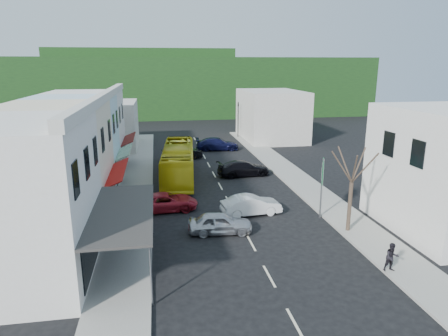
# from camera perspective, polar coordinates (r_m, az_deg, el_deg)

# --- Properties ---
(ground) EXTENTS (120.00, 120.00, 0.00)m
(ground) POSITION_cam_1_polar(r_m,az_deg,el_deg) (28.53, 2.03, -7.29)
(ground) COLOR black
(ground) RESTS_ON ground
(sidewalk_left) EXTENTS (3.00, 52.00, 0.15)m
(sidewalk_left) POSITION_cam_1_polar(r_m,az_deg,el_deg) (37.49, -12.43, -2.11)
(sidewalk_left) COLOR gray
(sidewalk_left) RESTS_ON ground
(sidewalk_right) EXTENTS (3.00, 52.00, 0.15)m
(sidewalk_right) POSITION_cam_1_polar(r_m,az_deg,el_deg) (39.60, 9.78, -1.08)
(sidewalk_right) COLOR gray
(sidewalk_right) RESTS_ON ground
(shopfront_row) EXTENTS (8.25, 30.00, 8.00)m
(shopfront_row) POSITION_cam_1_polar(r_m,az_deg,el_deg) (32.40, -22.03, 1.71)
(shopfront_row) COLOR silver
(shopfront_row) RESTS_ON ground
(distant_block_left) EXTENTS (8.00, 10.00, 6.00)m
(distant_block_left) POSITION_cam_1_polar(r_m,az_deg,el_deg) (53.87, -16.64, 5.84)
(distant_block_left) COLOR #B7B2A8
(distant_block_left) RESTS_ON ground
(distant_block_right) EXTENTS (8.00, 12.00, 7.00)m
(distant_block_right) POSITION_cam_1_polar(r_m,az_deg,el_deg) (58.71, 6.74, 7.51)
(distant_block_right) COLOR #B7B2A8
(distant_block_right) RESTS_ON ground
(hillside) EXTENTS (80.00, 26.00, 14.00)m
(hillside) POSITION_cam_1_polar(r_m,az_deg,el_deg) (91.18, -7.29, 12.02)
(hillside) COLOR black
(hillside) RESTS_ON ground
(bus) EXTENTS (3.47, 11.77, 3.10)m
(bus) POSITION_cam_1_polar(r_m,az_deg,el_deg) (38.07, -6.54, 0.70)
(bus) COLOR yellow
(bus) RESTS_ON ground
(car_silver) EXTENTS (4.54, 2.16, 1.40)m
(car_silver) POSITION_cam_1_polar(r_m,az_deg,el_deg) (25.99, -0.56, -7.86)
(car_silver) COLOR silver
(car_silver) RESTS_ON ground
(car_white) EXTENTS (4.57, 2.27, 1.40)m
(car_white) POSITION_cam_1_polar(r_m,az_deg,el_deg) (29.16, 3.90, -5.34)
(car_white) COLOR white
(car_white) RESTS_ON ground
(car_red) EXTENTS (4.72, 2.20, 1.40)m
(car_red) POSITION_cam_1_polar(r_m,az_deg,el_deg) (30.20, -8.33, -4.76)
(car_red) COLOR maroon
(car_red) RESTS_ON ground
(car_black_near) EXTENTS (4.67, 2.29, 1.40)m
(car_black_near) POSITION_cam_1_polar(r_m,az_deg,el_deg) (39.16, 2.83, -0.11)
(car_black_near) COLOR black
(car_black_near) RESTS_ON ground
(car_black_far) EXTENTS (4.56, 2.22, 1.40)m
(car_black_far) POSITION_cam_1_polar(r_m,az_deg,el_deg) (46.38, -6.05, 2.15)
(car_black_far) COLOR black
(car_black_far) RESTS_ON ground
(car_navy_far) EXTENTS (4.62, 2.15, 1.40)m
(car_navy_far) POSITION_cam_1_polar(r_m,az_deg,el_deg) (50.98, -0.95, 3.36)
(car_navy_far) COLOR black
(car_navy_far) RESTS_ON ground
(pedestrian_left) EXTENTS (0.52, 0.67, 1.70)m
(pedestrian_left) POSITION_cam_1_polar(r_m,az_deg,el_deg) (28.10, -15.41, -5.99)
(pedestrian_left) COLOR black
(pedestrian_left) RESTS_ON sidewalk_left
(pedestrian_right) EXTENTS (0.72, 0.46, 1.70)m
(pedestrian_right) POSITION_cam_1_polar(r_m,az_deg,el_deg) (22.89, 22.88, -11.50)
(pedestrian_right) COLOR black
(pedestrian_right) RESTS_ON sidewalk_right
(direction_sign) EXTENTS (1.65, 2.11, 4.33)m
(direction_sign) POSITION_cam_1_polar(r_m,az_deg,el_deg) (28.80, 13.78, -2.93)
(direction_sign) COLOR #075626
(direction_sign) RESTS_ON ground
(street_tree) EXTENTS (3.43, 3.43, 6.76)m
(street_tree) POSITION_cam_1_polar(r_m,az_deg,el_deg) (26.50, 17.76, -1.99)
(street_tree) COLOR #36281E
(street_tree) RESTS_ON ground
(traffic_signal) EXTENTS (0.61, 1.10, 5.29)m
(traffic_signal) POSITION_cam_1_polar(r_m,az_deg,el_deg) (59.47, 2.02, 6.86)
(traffic_signal) COLOR black
(traffic_signal) RESTS_ON ground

